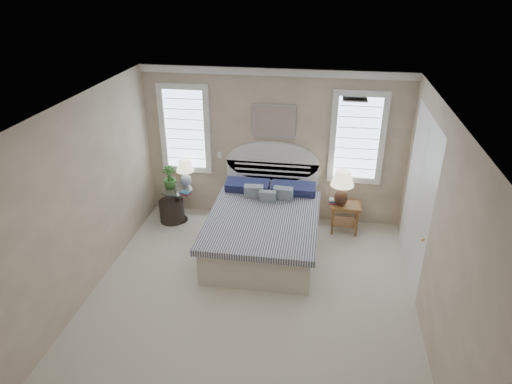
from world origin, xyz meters
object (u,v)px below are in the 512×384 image
object	(u,v)px
bed	(264,226)
lamp_left	(185,170)
nightstand_right	(345,211)
lamp_right	(342,184)
side_table_left	(177,201)
floor_pot	(172,211)

from	to	relation	value
bed	lamp_left	bearing A→B (deg)	153.72
nightstand_right	lamp_right	size ratio (longest dim) A/B	0.84
bed	lamp_left	world-z (taller)	bed
side_table_left	lamp_right	world-z (taller)	lamp_right
lamp_left	side_table_left	bearing A→B (deg)	-130.72
nightstand_right	lamp_right	bearing A→B (deg)	-155.93
bed	nightstand_right	distance (m)	1.47
bed	floor_pot	size ratio (longest dim) A/B	5.16
bed	nightstand_right	size ratio (longest dim) A/B	4.29
side_table_left	nightstand_right	distance (m)	2.95
floor_pot	nightstand_right	bearing A→B (deg)	2.40
bed	side_table_left	distance (m)	1.75
floor_pot	lamp_left	distance (m)	0.80
side_table_left	lamp_right	size ratio (longest dim) A/B	1.00
side_table_left	lamp_left	size ratio (longest dim) A/B	1.25
lamp_left	lamp_right	xyz separation A→B (m)	(2.72, -0.10, -0.02)
nightstand_right	floor_pot	size ratio (longest dim) A/B	1.20
bed	lamp_right	distance (m)	1.47
nightstand_right	lamp_left	size ratio (longest dim) A/B	1.05
floor_pot	lamp_left	size ratio (longest dim) A/B	0.87
nightstand_right	lamp_right	world-z (taller)	lamp_right
bed	lamp_right	bearing A→B (deg)	28.34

